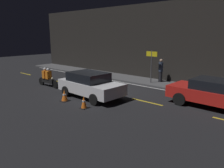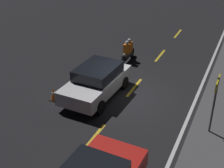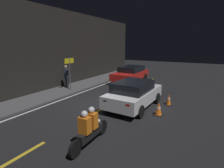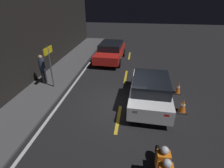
{
  "view_description": "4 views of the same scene",
  "coord_description": "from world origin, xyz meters",
  "px_view_note": "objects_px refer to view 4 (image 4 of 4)",
  "views": [
    {
      "loc": [
        9.67,
        -9.98,
        3.64
      ],
      "look_at": [
        1.21,
        -0.3,
        0.73
      ],
      "focal_mm": 35.0,
      "sensor_mm": 36.0,
      "label": 1
    },
    {
      "loc": [
        12.0,
        4.68,
        7.65
      ],
      "look_at": [
        0.96,
        -0.35,
        1.09
      ],
      "focal_mm": 50.0,
      "sensor_mm": 36.0,
      "label": 2
    },
    {
      "loc": [
        -8.2,
        -4.86,
        3.41
      ],
      "look_at": [
        0.33,
        -0.05,
        1.18
      ],
      "focal_mm": 28.0,
      "sensor_mm": 36.0,
      "label": 3
    },
    {
      "loc": [
        -7.15,
        -0.61,
        4.91
      ],
      "look_at": [
        0.22,
        0.46,
        1.08
      ],
      "focal_mm": 28.0,
      "sensor_mm": 36.0,
      "label": 4
    }
  ],
  "objects_px": {
    "sedan_white": "(150,90)",
    "traffic_cone_mid": "(178,88)",
    "traffic_cone_near": "(183,106)",
    "taxi_red": "(111,51)",
    "shop_sign": "(49,59)",
    "pedestrian": "(43,69)"
  },
  "relations": [
    {
      "from": "shop_sign",
      "to": "traffic_cone_mid",
      "type": "bearing_deg",
      "value": -86.7
    },
    {
      "from": "traffic_cone_near",
      "to": "traffic_cone_mid",
      "type": "distance_m",
      "value": 1.76
    },
    {
      "from": "taxi_red",
      "to": "traffic_cone_mid",
      "type": "height_order",
      "value": "taxi_red"
    },
    {
      "from": "pedestrian",
      "to": "taxi_red",
      "type": "bearing_deg",
      "value": -34.17
    },
    {
      "from": "traffic_cone_mid",
      "to": "pedestrian",
      "type": "distance_m",
      "value": 7.83
    },
    {
      "from": "traffic_cone_near",
      "to": "traffic_cone_mid",
      "type": "height_order",
      "value": "traffic_cone_mid"
    },
    {
      "from": "sedan_white",
      "to": "traffic_cone_mid",
      "type": "xyz_separation_m",
      "value": [
        1.26,
        -1.63,
        -0.45
      ]
    },
    {
      "from": "traffic_cone_near",
      "to": "pedestrian",
      "type": "relative_size",
      "value": 0.38
    },
    {
      "from": "taxi_red",
      "to": "traffic_cone_mid",
      "type": "bearing_deg",
      "value": 44.94
    },
    {
      "from": "taxi_red",
      "to": "pedestrian",
      "type": "xyz_separation_m",
      "value": [
        -4.88,
        3.31,
        0.22
      ]
    },
    {
      "from": "sedan_white",
      "to": "traffic_cone_near",
      "type": "height_order",
      "value": "sedan_white"
    },
    {
      "from": "sedan_white",
      "to": "shop_sign",
      "type": "distance_m",
      "value": 5.58
    },
    {
      "from": "traffic_cone_near",
      "to": "shop_sign",
      "type": "xyz_separation_m",
      "value": [
        1.35,
        6.94,
        1.47
      ]
    },
    {
      "from": "sedan_white",
      "to": "taxi_red",
      "type": "relative_size",
      "value": 0.93
    },
    {
      "from": "traffic_cone_near",
      "to": "taxi_red",
      "type": "bearing_deg",
      "value": 33.45
    },
    {
      "from": "traffic_cone_near",
      "to": "traffic_cone_mid",
      "type": "xyz_separation_m",
      "value": [
        1.75,
        -0.12,
        0.0
      ]
    },
    {
      "from": "taxi_red",
      "to": "pedestrian",
      "type": "relative_size",
      "value": 2.54
    },
    {
      "from": "sedan_white",
      "to": "pedestrian",
      "type": "distance_m",
      "value": 6.29
    },
    {
      "from": "taxi_red",
      "to": "pedestrian",
      "type": "height_order",
      "value": "pedestrian"
    },
    {
      "from": "traffic_cone_near",
      "to": "shop_sign",
      "type": "bearing_deg",
      "value": 79.03
    },
    {
      "from": "traffic_cone_mid",
      "to": "shop_sign",
      "type": "relative_size",
      "value": 0.28
    },
    {
      "from": "sedan_white",
      "to": "traffic_cone_mid",
      "type": "height_order",
      "value": "sedan_white"
    }
  ]
}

